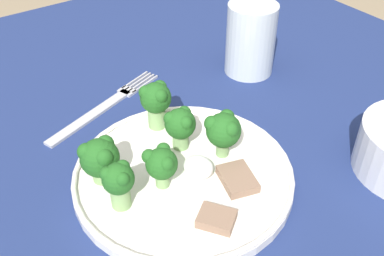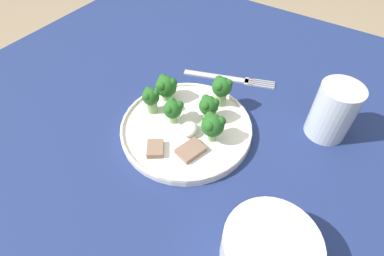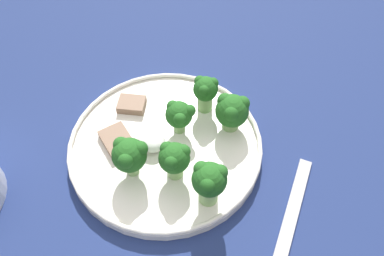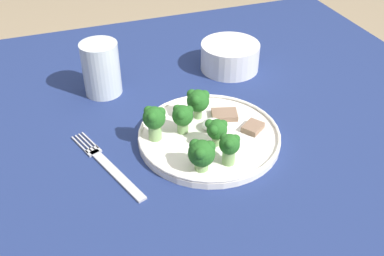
# 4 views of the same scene
# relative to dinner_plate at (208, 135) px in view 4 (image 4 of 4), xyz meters

# --- Properties ---
(table) EXTENTS (1.12, 1.11, 0.77)m
(table) POSITION_rel_dinner_plate_xyz_m (-0.01, -0.00, -0.11)
(table) COLOR navy
(table) RESTS_ON ground_plane
(dinner_plate) EXTENTS (0.25, 0.25, 0.02)m
(dinner_plate) POSITION_rel_dinner_plate_xyz_m (0.00, 0.00, 0.00)
(dinner_plate) COLOR white
(dinner_plate) RESTS_ON table
(fork) EXTENTS (0.09, 0.20, 0.00)m
(fork) POSITION_rel_dinner_plate_xyz_m (-0.18, -0.01, -0.01)
(fork) COLOR #B2B2B7
(fork) RESTS_ON table
(cream_bowl) EXTENTS (0.13, 0.13, 0.06)m
(cream_bowl) POSITION_rel_dinner_plate_xyz_m (0.14, 0.22, 0.02)
(cream_bowl) COLOR silver
(cream_bowl) RESTS_ON table
(drinking_glass) EXTENTS (0.07, 0.07, 0.11)m
(drinking_glass) POSITION_rel_dinner_plate_xyz_m (-0.14, 0.22, 0.04)
(drinking_glass) COLOR silver
(drinking_glass) RESTS_ON table
(broccoli_floret_near_rim_left) EXTENTS (0.04, 0.04, 0.05)m
(broccoli_floret_near_rim_left) POSITION_rel_dinner_plate_xyz_m (-0.04, -0.08, 0.03)
(broccoli_floret_near_rim_left) COLOR #7FA866
(broccoli_floret_near_rim_left) RESTS_ON dinner_plate
(broccoli_floret_center_left) EXTENTS (0.04, 0.04, 0.06)m
(broccoli_floret_center_left) POSITION_rel_dinner_plate_xyz_m (-0.00, 0.05, 0.04)
(broccoli_floret_center_left) COLOR #7FA866
(broccoli_floret_center_left) RESTS_ON dinner_plate
(broccoli_floret_back_left) EXTENTS (0.04, 0.04, 0.05)m
(broccoli_floret_back_left) POSITION_rel_dinner_plate_xyz_m (0.00, -0.03, 0.03)
(broccoli_floret_back_left) COLOR #7FA866
(broccoli_floret_back_left) RESTS_ON dinner_plate
(broccoli_floret_front_left) EXTENTS (0.04, 0.04, 0.05)m
(broccoli_floret_front_left) POSITION_rel_dinner_plate_xyz_m (-0.04, 0.02, 0.04)
(broccoli_floret_front_left) COLOR #7FA866
(broccoli_floret_front_left) RESTS_ON dinner_plate
(broccoli_floret_center_back) EXTENTS (0.04, 0.04, 0.06)m
(broccoli_floret_center_back) POSITION_rel_dinner_plate_xyz_m (-0.09, 0.02, 0.04)
(broccoli_floret_center_back) COLOR #7FA866
(broccoli_floret_center_back) RESTS_ON dinner_plate
(broccoli_floret_mid_cluster) EXTENTS (0.03, 0.03, 0.06)m
(broccoli_floret_mid_cluster) POSITION_rel_dinner_plate_xyz_m (0.00, -0.08, 0.04)
(broccoli_floret_mid_cluster) COLOR #7FA866
(broccoli_floret_mid_cluster) RESTS_ON dinner_plate
(meat_slice_front_slice) EXTENTS (0.05, 0.04, 0.01)m
(meat_slice_front_slice) POSITION_rel_dinner_plate_xyz_m (0.08, -0.02, 0.01)
(meat_slice_front_slice) COLOR #846651
(meat_slice_front_slice) RESTS_ON dinner_plate
(meat_slice_middle_slice) EXTENTS (0.05, 0.05, 0.01)m
(meat_slice_middle_slice) POSITION_rel_dinner_plate_xyz_m (0.05, 0.04, 0.01)
(meat_slice_middle_slice) COLOR #846651
(meat_slice_middle_slice) RESTS_ON dinner_plate
(sauce_dollop) EXTENTS (0.04, 0.03, 0.02)m
(sauce_dollop) POSITION_rel_dinner_plate_xyz_m (0.01, 0.01, 0.01)
(sauce_dollop) COLOR white
(sauce_dollop) RESTS_ON dinner_plate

